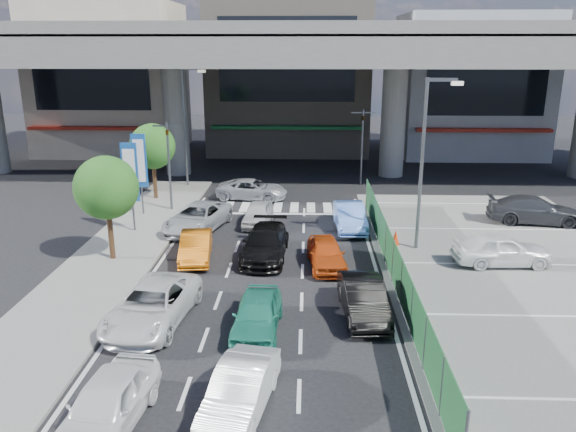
{
  "coord_description": "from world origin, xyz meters",
  "views": [
    {
      "loc": [
        1.77,
        -19.46,
        9.32
      ],
      "look_at": [
        0.89,
        5.42,
        1.76
      ],
      "focal_mm": 35.0,
      "sensor_mm": 36.0,
      "label": 1
    }
  ],
  "objects_px": {
    "signboard_near": "(130,175)",
    "traffic_cone": "(396,237)",
    "street_lamp_right": "(427,150)",
    "taxi_orange_right": "(326,253)",
    "hatch_black_mid_right": "(363,299)",
    "sedan_white_front_mid": "(258,213)",
    "tree_far": "(152,147)",
    "taxi_orange_left": "(196,246)",
    "taxi_teal_mid": "(257,314)",
    "traffic_light_left": "(168,145)",
    "crossing_wagon_silver": "(252,189)",
    "sedan_white_mid_left": "(152,305)",
    "tree_near": "(106,188)",
    "traffic_light_right": "(363,128)",
    "van_white_back_left": "(107,404)",
    "wagon_silver_front_left": "(198,218)",
    "parked_sedan_white": "(502,249)",
    "street_lamp_left": "(187,117)",
    "hatch_white_back_mid": "(240,391)",
    "kei_truck_front_right": "(350,217)",
    "signboard_far": "(140,163)",
    "parked_sedan_dgrey": "(534,210)",
    "sedan_black_mid": "(265,243)"
  },
  "relations": [
    {
      "from": "street_lamp_right",
      "to": "traffic_cone",
      "type": "bearing_deg",
      "value": 159.98
    },
    {
      "from": "hatch_black_mid_right",
      "to": "sedan_white_front_mid",
      "type": "distance_m",
      "value": 11.69
    },
    {
      "from": "hatch_white_back_mid",
      "to": "sedan_white_front_mid",
      "type": "height_order",
      "value": "hatch_white_back_mid"
    },
    {
      "from": "wagon_silver_front_left",
      "to": "kei_truck_front_right",
      "type": "bearing_deg",
      "value": 17.02
    },
    {
      "from": "sedan_black_mid",
      "to": "kei_truck_front_right",
      "type": "bearing_deg",
      "value": 48.65
    },
    {
      "from": "sedan_white_front_mid",
      "to": "traffic_cone",
      "type": "distance_m",
      "value": 7.68
    },
    {
      "from": "wagon_silver_front_left",
      "to": "crossing_wagon_silver",
      "type": "bearing_deg",
      "value": 84.44
    },
    {
      "from": "street_lamp_right",
      "to": "street_lamp_left",
      "type": "distance_m",
      "value": 18.06
    },
    {
      "from": "crossing_wagon_silver",
      "to": "taxi_orange_left",
      "type": "bearing_deg",
      "value": 179.3
    },
    {
      "from": "sedan_white_front_mid",
      "to": "crossing_wagon_silver",
      "type": "distance_m",
      "value": 5.33
    },
    {
      "from": "taxi_teal_mid",
      "to": "taxi_orange_left",
      "type": "bearing_deg",
      "value": 118.9
    },
    {
      "from": "tree_near",
      "to": "traffic_cone",
      "type": "relative_size",
      "value": 6.39
    },
    {
      "from": "traffic_light_left",
      "to": "hatch_black_mid_right",
      "type": "height_order",
      "value": "traffic_light_left"
    },
    {
      "from": "hatch_black_mid_right",
      "to": "parked_sedan_white",
      "type": "relative_size",
      "value": 0.96
    },
    {
      "from": "wagon_silver_front_left",
      "to": "hatch_black_mid_right",
      "type": "bearing_deg",
      "value": -37.18
    },
    {
      "from": "traffic_light_right",
      "to": "parked_sedan_dgrey",
      "type": "height_order",
      "value": "traffic_light_right"
    },
    {
      "from": "traffic_cone",
      "to": "sedan_black_mid",
      "type": "bearing_deg",
      "value": -163.88
    },
    {
      "from": "street_lamp_right",
      "to": "van_white_back_left",
      "type": "xyz_separation_m",
      "value": [
        -10.38,
        -13.52,
        -4.08
      ]
    },
    {
      "from": "tree_near",
      "to": "traffic_light_left",
      "type": "bearing_deg",
      "value": 84.29
    },
    {
      "from": "traffic_light_left",
      "to": "street_lamp_right",
      "type": "bearing_deg",
      "value": -24.16
    },
    {
      "from": "signboard_near",
      "to": "tree_far",
      "type": "height_order",
      "value": "tree_far"
    },
    {
      "from": "hatch_black_mid_right",
      "to": "crossing_wagon_silver",
      "type": "xyz_separation_m",
      "value": [
        -5.55,
        15.96,
        -0.04
      ]
    },
    {
      "from": "street_lamp_right",
      "to": "taxi_orange_left",
      "type": "relative_size",
      "value": 2.12
    },
    {
      "from": "signboard_near",
      "to": "taxi_orange_left",
      "type": "height_order",
      "value": "signboard_near"
    },
    {
      "from": "van_white_back_left",
      "to": "wagon_silver_front_left",
      "type": "bearing_deg",
      "value": 99.04
    },
    {
      "from": "street_lamp_right",
      "to": "sedan_white_mid_left",
      "type": "xyz_separation_m",
      "value": [
        -10.75,
        -7.9,
        -4.08
      ]
    },
    {
      "from": "traffic_light_right",
      "to": "sedan_white_front_mid",
      "type": "bearing_deg",
      "value": -124.31
    },
    {
      "from": "hatch_white_back_mid",
      "to": "sedan_black_mid",
      "type": "height_order",
      "value": "sedan_black_mid"
    },
    {
      "from": "taxi_orange_right",
      "to": "traffic_cone",
      "type": "bearing_deg",
      "value": 32.99
    },
    {
      "from": "wagon_silver_front_left",
      "to": "parked_sedan_white",
      "type": "distance_m",
      "value": 14.99
    },
    {
      "from": "traffic_light_left",
      "to": "taxi_orange_left",
      "type": "xyz_separation_m",
      "value": [
        2.94,
        -7.73,
        -3.31
      ]
    },
    {
      "from": "signboard_near",
      "to": "taxi_orange_right",
      "type": "bearing_deg",
      "value": -24.18
    },
    {
      "from": "signboard_far",
      "to": "parked_sedan_dgrey",
      "type": "height_order",
      "value": "signboard_far"
    },
    {
      "from": "street_lamp_right",
      "to": "taxi_orange_right",
      "type": "height_order",
      "value": "street_lamp_right"
    },
    {
      "from": "signboard_near",
      "to": "traffic_cone",
      "type": "xyz_separation_m",
      "value": [
        13.27,
        -1.59,
        -2.63
      ]
    },
    {
      "from": "sedan_white_mid_left",
      "to": "traffic_cone",
      "type": "distance_m",
      "value": 12.72
    },
    {
      "from": "sedan_white_front_mid",
      "to": "wagon_silver_front_left",
      "type": "bearing_deg",
      "value": -155.97
    },
    {
      "from": "signboard_near",
      "to": "signboard_far",
      "type": "height_order",
      "value": "same"
    },
    {
      "from": "taxi_orange_left",
      "to": "traffic_light_left",
      "type": "bearing_deg",
      "value": 103.89
    },
    {
      "from": "sedan_white_mid_left",
      "to": "sedan_black_mid",
      "type": "xyz_separation_m",
      "value": [
        3.45,
        6.51,
        0.0
      ]
    },
    {
      "from": "tree_near",
      "to": "taxi_teal_mid",
      "type": "bearing_deg",
      "value": -41.81
    },
    {
      "from": "street_lamp_right",
      "to": "tree_near",
      "type": "distance_m",
      "value": 14.38
    },
    {
      "from": "traffic_light_right",
      "to": "taxi_orange_left",
      "type": "relative_size",
      "value": 1.38
    },
    {
      "from": "traffic_cone",
      "to": "sedan_white_mid_left",
      "type": "bearing_deg",
      "value": -139.29
    },
    {
      "from": "tree_near",
      "to": "parked_sedan_white",
      "type": "height_order",
      "value": "tree_near"
    },
    {
      "from": "tree_near",
      "to": "kei_truck_front_right",
      "type": "bearing_deg",
      "value": 24.2
    },
    {
      "from": "traffic_light_right",
      "to": "sedan_white_mid_left",
      "type": "height_order",
      "value": "traffic_light_right"
    },
    {
      "from": "street_lamp_right",
      "to": "parked_sedan_dgrey",
      "type": "xyz_separation_m",
      "value": [
        6.97,
        4.27,
        -3.99
      ]
    },
    {
      "from": "taxi_orange_right",
      "to": "kei_truck_front_right",
      "type": "height_order",
      "value": "kei_truck_front_right"
    },
    {
      "from": "taxi_orange_left",
      "to": "signboard_near",
      "type": "bearing_deg",
      "value": 129.7
    }
  ]
}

